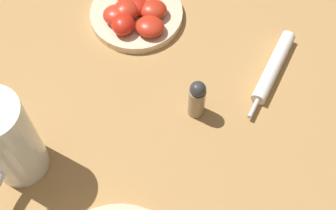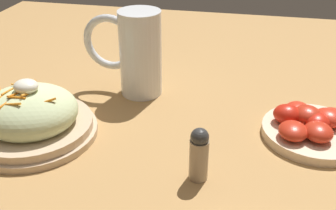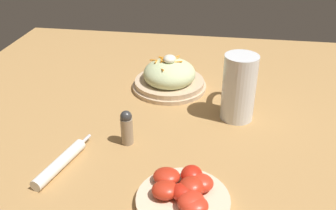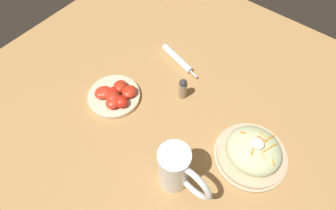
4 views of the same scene
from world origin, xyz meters
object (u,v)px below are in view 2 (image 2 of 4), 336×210
at_px(tomato_plate, 312,126).
at_px(beer_mug, 137,57).
at_px(salt_shaker, 199,154).
at_px(salad_plate, 31,118).

bearing_deg(tomato_plate, beer_mug, -16.40).
bearing_deg(salt_shaker, beer_mug, -57.25).
xyz_separation_m(salad_plate, salt_shaker, (-0.29, 0.05, 0.01)).
height_order(beer_mug, salt_shaker, beer_mug).
relative_size(tomato_plate, salt_shaker, 2.07).
relative_size(salad_plate, salt_shaker, 2.56).
height_order(tomato_plate, salt_shaker, salt_shaker).
relative_size(salad_plate, beer_mug, 1.27).
bearing_deg(tomato_plate, salad_plate, 11.89).
bearing_deg(salad_plate, beer_mug, -123.96).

